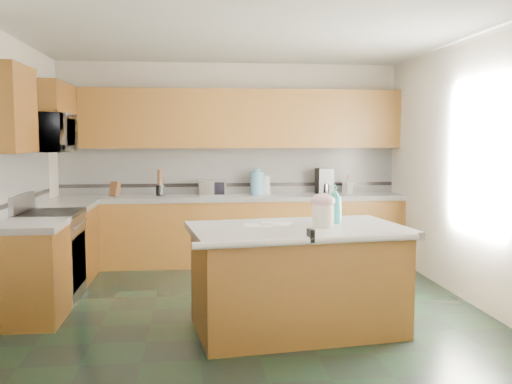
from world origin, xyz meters
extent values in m
plane|color=black|center=(0.00, 0.00, 0.00)|extent=(4.60, 4.60, 0.00)
plane|color=white|center=(0.00, 0.00, 2.70)|extent=(4.60, 4.60, 0.00)
cube|color=white|center=(0.00, 2.32, 1.35)|extent=(4.60, 0.04, 2.70)
cube|color=white|center=(0.00, -2.32, 1.35)|extent=(4.60, 0.04, 2.70)
cube|color=white|center=(2.32, 0.00, 1.35)|extent=(0.04, 4.60, 2.70)
cube|color=#3E220A|center=(0.00, 2.00, 0.43)|extent=(4.60, 0.60, 0.86)
cube|color=white|center=(0.00, 2.00, 0.89)|extent=(4.60, 0.64, 0.06)
cube|color=#3E220A|center=(0.00, 2.13, 1.94)|extent=(4.60, 0.33, 0.78)
cube|color=silver|center=(0.00, 2.29, 1.24)|extent=(4.60, 0.02, 0.63)
cube|color=black|center=(0.00, 2.28, 1.04)|extent=(4.60, 0.01, 0.05)
cube|color=#3E220A|center=(-2.00, 1.29, 0.43)|extent=(0.60, 0.82, 0.86)
cube|color=white|center=(-2.00, 1.29, 0.89)|extent=(0.64, 0.82, 0.06)
cube|color=#3E220A|center=(-2.00, -0.24, 0.43)|extent=(0.60, 0.72, 0.86)
cube|color=white|center=(-2.00, -0.24, 0.89)|extent=(0.64, 0.72, 0.06)
cube|color=silver|center=(-2.29, 0.55, 1.24)|extent=(0.02, 2.30, 0.63)
cube|color=black|center=(-2.28, 0.55, 1.04)|extent=(0.01, 2.30, 0.05)
cube|color=#3E220A|center=(-2.13, 1.42, 1.94)|extent=(0.33, 1.09, 0.78)
cube|color=#3E220A|center=(-2.13, -0.24, 1.94)|extent=(0.33, 0.72, 0.78)
cube|color=#B7B7BC|center=(-2.00, 0.50, 0.44)|extent=(0.60, 0.76, 0.88)
cube|color=black|center=(-1.71, 0.50, 0.40)|extent=(0.02, 0.68, 0.55)
cube|color=black|center=(-2.00, 0.50, 0.90)|extent=(0.62, 0.78, 0.04)
cylinder|color=#B7B7BC|center=(-1.68, 0.50, 0.78)|extent=(0.02, 0.66, 0.02)
cube|color=#B7B7BC|center=(-2.26, 0.50, 1.02)|extent=(0.06, 0.76, 0.18)
imported|color=#B7B7BC|center=(-2.00, 0.50, 1.73)|extent=(0.50, 0.73, 0.41)
cube|color=#3E220A|center=(0.39, -0.73, 0.43)|extent=(1.84, 1.21, 0.86)
cube|color=white|center=(0.39, -0.73, 0.89)|extent=(1.96, 1.32, 0.06)
cylinder|color=white|center=(0.39, -1.28, 0.89)|extent=(1.82, 0.30, 0.06)
cylinder|color=white|center=(0.60, -0.80, 1.02)|extent=(0.23, 0.23, 0.20)
ellipsoid|color=#D09AA5|center=(0.60, -0.80, 1.15)|extent=(0.21, 0.21, 0.13)
cylinder|color=tan|center=(0.60, -0.80, 1.19)|extent=(0.07, 0.02, 0.02)
sphere|color=tan|center=(0.57, -0.80, 1.19)|extent=(0.04, 0.04, 0.04)
sphere|color=tan|center=(0.64, -0.80, 1.19)|extent=(0.04, 0.04, 0.04)
imported|color=teal|center=(0.76, -0.58, 1.09)|extent=(0.16, 0.16, 0.34)
cube|color=white|center=(0.06, -0.64, 0.92)|extent=(0.28, 0.23, 0.00)
cube|color=white|center=(0.23, -0.57, 0.92)|extent=(0.31, 0.27, 0.00)
cube|color=black|center=(0.40, -1.26, 0.93)|extent=(0.05, 0.11, 0.10)
cylinder|color=black|center=(0.40, -1.32, 0.91)|extent=(0.02, 0.08, 0.02)
cube|color=#472814|center=(-1.53, 2.05, 1.01)|extent=(0.15, 0.17, 0.21)
cylinder|color=black|center=(-0.95, 2.08, 0.99)|extent=(0.11, 0.11, 0.14)
cylinder|color=#472814|center=(-0.95, 2.08, 1.17)|extent=(0.07, 0.07, 0.21)
cube|color=#B7B7BC|center=(-0.26, 2.05, 1.02)|extent=(0.37, 0.26, 0.20)
cube|color=black|center=(-0.26, 1.94, 1.02)|extent=(0.31, 0.01, 0.16)
cylinder|color=white|center=(0.47, 2.10, 1.04)|extent=(0.11, 0.11, 0.25)
cylinder|color=#B7B7BC|center=(0.47, 2.10, 0.93)|extent=(0.17, 0.17, 0.01)
cylinder|color=#68ABCE|center=(0.35, 2.06, 1.07)|extent=(0.19, 0.19, 0.31)
cylinder|color=#68ABCE|center=(0.35, 2.06, 1.25)|extent=(0.09, 0.09, 0.04)
cube|color=black|center=(1.28, 2.08, 1.10)|extent=(0.22, 0.24, 0.35)
cylinder|color=black|center=(1.28, 2.03, 0.99)|extent=(0.15, 0.15, 0.15)
imported|color=white|center=(1.60, 2.05, 1.03)|extent=(0.14, 0.14, 0.23)
cylinder|color=red|center=(1.60, 2.05, 1.16)|extent=(0.02, 0.02, 0.03)
cube|color=white|center=(2.29, -0.20, 1.50)|extent=(0.02, 1.40, 1.10)
camera|label=1|loc=(-0.48, -5.55, 1.68)|focal=40.00mm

